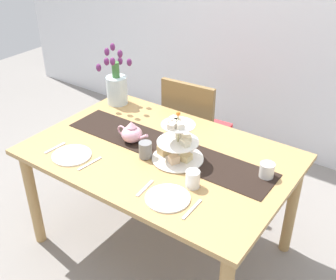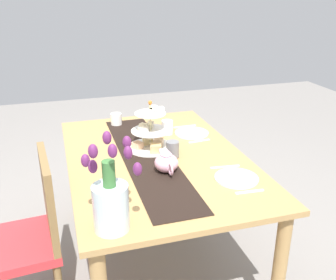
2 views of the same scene
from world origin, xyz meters
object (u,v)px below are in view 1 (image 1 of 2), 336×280
Objects in this scene: fork_left at (55,148)px; mug_grey at (145,150)px; dinner_plate_left at (72,155)px; fork_right at (145,188)px; knife_right at (192,209)px; chair_left at (194,127)px; teapot at (132,133)px; tiered_cake_stand at (177,145)px; knife_left at (90,164)px; tulip_vase at (117,86)px; dining_table at (160,166)px; mug_white_text at (193,179)px; dinner_plate_right at (168,198)px; cream_jug at (267,170)px.

fork_left is 1.58× the size of mug_grey.
mug_grey is (0.51, 0.24, 0.05)m from fork_left.
dinner_plate_left is 0.54m from fork_right.
dinner_plate_left is at bearing 180.00° from knife_right.
chair_left reaches higher than teapot.
knife_left is at bearing -138.77° from tiered_cake_stand.
tulip_vase is 0.77m from mug_grey.
teapot reaches higher than knife_right.
fork_right is (0.02, -0.33, -0.09)m from tiered_cake_stand.
mug_white_text is at bearing -26.77° from dining_table.
mug_grey is at bearing 153.12° from knife_right.
tulip_vase reaches higher than fork_right.
teapot is 0.57× the size of tulip_vase.
dinner_plate_left is 0.15m from knife_left.
teapot is at bearing 44.93° from fork_left.
teapot is at bearing 152.84° from mug_grey.
mug_grey is (0.18, -0.09, -0.01)m from teapot.
knife_left is 0.33m from mug_grey.
teapot is 1.04× the size of dinner_plate_left.
fork_left is 0.88× the size of knife_left.
fork_left reaches higher than dining_table.
tulip_vase is at bearing 98.70° from fork_left.
tiered_cake_stand is 1.79× the size of knife_left.
dinner_plate_right is at bearing -48.73° from dining_table.
mug_grey reaches higher than dinner_plate_left.
dinner_plate_right is (0.94, -0.69, -0.13)m from tulip_vase.
dining_table is 16.27× the size of mug_grey.
fork_right is (0.54, 0.00, -0.00)m from dinner_plate_left.
teapot is at bearing 60.67° from dinner_plate_left.
tulip_vase is 0.81m from knife_left.
knife_right is (0.31, -0.33, -0.09)m from tiered_cake_stand.
teapot reaches higher than mug_grey.
tiered_cake_stand reaches higher than cream_jug.
knife_right is (-0.18, -0.46, -0.04)m from cream_jug.
dining_table is at bearing -29.34° from tulip_vase.
tiered_cake_stand is at bearing 41.23° from knife_left.
chair_left is 3.96× the size of dinner_plate_right.
mug_grey is 0.38m from mug_white_text.
knife_left is 0.69m from knife_right.
tulip_vase is at bearing 138.81° from fork_right.
tiered_cake_stand reaches higher than chair_left.
tulip_vase is at bearing 151.52° from mug_white_text.
mug_grey is at bearing 47.84° from knife_left.
fork_left is at bearing 180.00° from knife_left.
teapot is at bearing 180.00° from dining_table.
tiered_cake_stand is (0.34, -0.74, 0.33)m from chair_left.
cream_jug reaches higher than fork_right.
mug_grey is at bearing -112.29° from dining_table.
teapot reaches higher than dinner_plate_right.
tiered_cake_stand is (0.12, 0.00, 0.20)m from dining_table.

